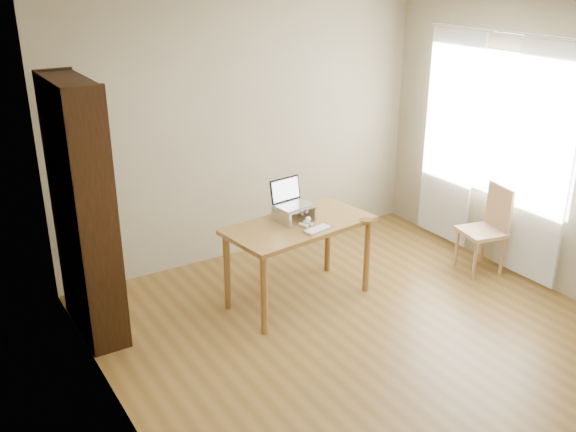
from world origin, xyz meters
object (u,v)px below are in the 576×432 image
object	(u,v)px
desk	(299,234)
chair	(487,226)
bookshelf	(84,211)
keyboard	(318,229)
cat	(290,213)
laptop	(291,198)

from	to	relation	value
desk	chair	size ratio (longest dim) A/B	1.59
bookshelf	desk	bearing A→B (deg)	-16.19
keyboard	cat	xyz separation A→B (m)	(-0.07, 0.33, 0.05)
laptop	cat	distance (m)	0.13
desk	keyboard	size ratio (longest dim) A/B	5.00
laptop	bookshelf	bearing A→B (deg)	160.94
keyboard	laptop	bearing A→B (deg)	85.10
cat	desk	bearing A→B (deg)	-93.17
desk	chair	world-z (taller)	chair
desk	laptop	bearing A→B (deg)	82.82
desk	keyboard	distance (m)	0.25
keyboard	bookshelf	bearing A→B (deg)	145.77
chair	cat	bearing A→B (deg)	176.20
cat	chair	distance (m)	2.04
bookshelf	desk	xyz separation A→B (m)	(1.70, -0.49, -0.41)
laptop	cat	xyz separation A→B (m)	(-0.03, -0.03, -0.13)
desk	laptop	size ratio (longest dim) A/B	4.04
keyboard	chair	world-z (taller)	chair
cat	chair	world-z (taller)	cat
chair	desk	bearing A→B (deg)	179.09
chair	keyboard	bearing A→B (deg)	-174.65
laptop	chair	world-z (taller)	laptop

